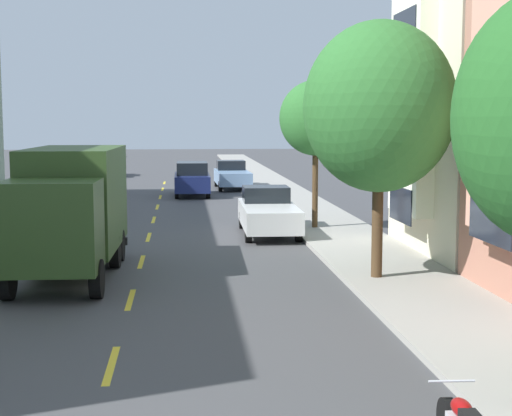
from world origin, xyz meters
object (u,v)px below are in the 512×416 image
Objects in this scene: delivery_box_truck at (71,205)px; parked_suv_champagne at (65,190)px; parked_pickup_white at (268,212)px; parked_pickup_sky at (232,176)px; moving_navy_sedan at (192,179)px; parked_hatchback_black at (89,181)px; street_tree_second at (379,107)px; street_tree_third at (316,118)px; parked_sedan_silver at (109,166)px.

delivery_box_truck is 16.01m from parked_suv_champagne.
parked_pickup_white is at bearing -44.06° from parked_suv_champagne.
parked_pickup_sky is 1.11× the size of moving_navy_sedan.
parked_hatchback_black is (-8.60, -2.54, -0.07)m from parked_pickup_sky.
parked_pickup_white is 15.48m from moving_navy_sedan.
street_tree_second is 24.87m from moving_navy_sedan.
street_tree_third reaches higher than moving_navy_sedan.
street_tree_second is at bearing -79.22° from moving_navy_sedan.
parked_hatchback_black is (-10.62, 26.07, -3.87)m from street_tree_second.
delivery_box_truck is 1.49× the size of parked_suv_champagne.
street_tree_third reaches higher than parked_suv_champagne.
street_tree_third is 19.39m from parked_pickup_sky.
parked_hatchback_black is (-2.43, 24.39, -1.20)m from delivery_box_truck.
street_tree_third is at bearing -57.11° from parked_hatchback_black.
street_tree_third is 1.06× the size of parked_pickup_sky.
parked_hatchback_black is (-10.62, 16.42, -3.61)m from street_tree_third.
street_tree_second is at bearing -90.00° from street_tree_third.
parked_pickup_white is at bearing -74.34° from parked_sedan_silver.
parked_suv_champagne is (-2.54, 15.77, -0.97)m from delivery_box_truck.
street_tree_third is 1.42× the size of parked_hatchback_black.
parked_pickup_white is at bearing -89.70° from parked_pickup_sky.
parked_hatchback_black is at bearing 89.23° from parked_suv_champagne.
parked_hatchback_black is at bearing -163.53° from parked_pickup_sky.
street_tree_third is at bearing 90.00° from street_tree_second.
delivery_box_truck is at bearing 168.42° from street_tree_second.
moving_navy_sedan reaches higher than parked_pickup_white.
street_tree_second is at bearing -85.96° from parked_pickup_sky.
moving_navy_sedan is at bearing -17.59° from parked_hatchback_black.
parked_sedan_silver is at bearing 90.64° from parked_hatchback_black.
street_tree_second reaches higher than street_tree_third.
parked_suv_champagne is 23.07m from parked_sedan_silver.
delivery_box_truck is 38.95m from parked_sedan_silver.
parked_suv_champagne is 1.00× the size of moving_navy_sedan.
delivery_box_truck is at bearing -135.77° from street_tree_third.
delivery_box_truck is (-8.19, -7.98, -2.40)m from street_tree_third.
delivery_box_truck is at bearing -102.91° from parked_pickup_sky.
delivery_box_truck is 1.35× the size of parked_pickup_white.
street_tree_second is 1.68× the size of parked_hatchback_black.
parked_pickup_sky is 1.11× the size of parked_suv_champagne.
parked_pickup_sky is 14.78m from parked_sedan_silver.
parked_hatchback_black is 0.88× the size of parked_sedan_silver.
street_tree_second is 0.94× the size of delivery_box_truck.
parked_pickup_white is (-1.92, -0.74, -3.54)m from street_tree_third.
parked_suv_champagne is at bearing -132.42° from moving_navy_sedan.
street_tree_third reaches higher than parked_sedan_silver.
street_tree_third is 1.25× the size of parked_sedan_silver.
parked_pickup_sky is at bearing -53.67° from parked_sedan_silver.
parked_pickup_sky reaches higher than parked_hatchback_black.
street_tree_third is 1.18× the size of parked_suv_champagne.
parked_suv_champagne is at bearing 144.02° from street_tree_third.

